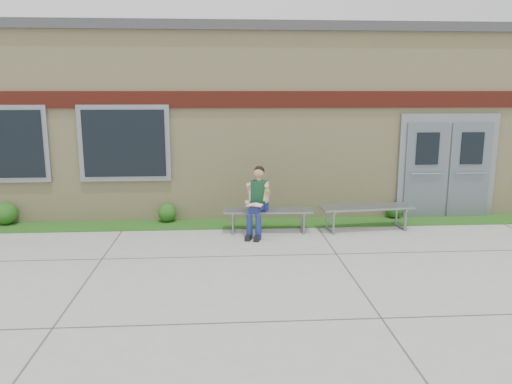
{
  "coord_description": "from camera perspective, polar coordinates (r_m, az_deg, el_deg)",
  "views": [
    {
      "loc": [
        -0.95,
        -7.65,
        2.78
      ],
      "look_at": [
        -0.32,
        1.7,
        0.88
      ],
      "focal_mm": 35.0,
      "sensor_mm": 36.0,
      "label": 1
    }
  ],
  "objects": [
    {
      "name": "bench_left",
      "position": [
        9.99,
        1.39,
        -2.59
      ],
      "size": [
        1.77,
        0.57,
        0.45
      ],
      "rotation": [
        0.0,
        0.0,
        -0.05
      ],
      "color": "gray",
      "rests_on": "ground"
    },
    {
      "name": "shrub_east",
      "position": [
        11.45,
        15.55,
        -1.98
      ],
      "size": [
        0.35,
        0.35,
        0.35
      ],
      "primitive_type": "sphere",
      "color": "#2A5516",
      "rests_on": "grass_strip"
    },
    {
      "name": "school_building",
      "position": [
        13.68,
        0.13,
        8.64
      ],
      "size": [
        16.2,
        6.22,
        4.2
      ],
      "color": "beige",
      "rests_on": "ground"
    },
    {
      "name": "shrub_mid",
      "position": [
        10.87,
        -10.11,
        -2.33
      ],
      "size": [
        0.39,
        0.39,
        0.39
      ],
      "primitive_type": "sphere",
      "color": "#2A5516",
      "rests_on": "grass_strip"
    },
    {
      "name": "grass_strip",
      "position": [
        10.66,
        1.39,
        -3.58
      ],
      "size": [
        16.0,
        0.8,
        0.02
      ],
      "primitive_type": "cube",
      "color": "#2A5516",
      "rests_on": "ground"
    },
    {
      "name": "bench_right",
      "position": [
        10.35,
        12.49,
        -2.21
      ],
      "size": [
        1.93,
        0.71,
        0.49
      ],
      "rotation": [
        0.0,
        0.0,
        0.1
      ],
      "color": "gray",
      "rests_on": "ground"
    },
    {
      "name": "ground",
      "position": [
        8.19,
        3.06,
        -8.37
      ],
      "size": [
        80.0,
        80.0,
        0.0
      ],
      "primitive_type": "plane",
      "color": "#9E9E99",
      "rests_on": "ground"
    },
    {
      "name": "girl",
      "position": [
        9.7,
        0.17,
        -0.88
      ],
      "size": [
        0.55,
        0.85,
        1.35
      ],
      "rotation": [
        0.0,
        0.0,
        -0.32
      ],
      "color": "navy",
      "rests_on": "ground"
    },
    {
      "name": "shrub_west",
      "position": [
        11.72,
        -26.66,
        -2.21
      ],
      "size": [
        0.46,
        0.46,
        0.46
      ],
      "primitive_type": "sphere",
      "color": "#2A5516",
      "rests_on": "grass_strip"
    }
  ]
}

